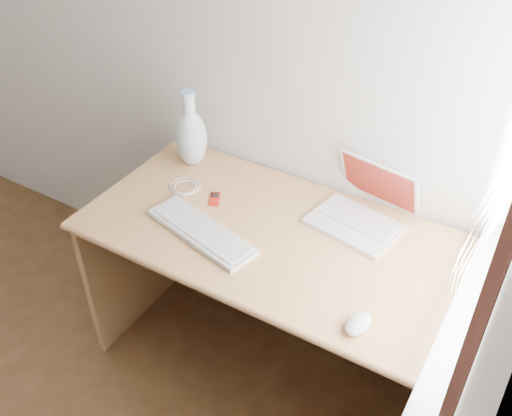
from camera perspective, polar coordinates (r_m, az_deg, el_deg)
The scene contains 9 objects.
back_wall at distance 2.61m, azimuth -13.68°, elevation 18.87°, with size 3.50×0.04×2.60m, color silver.
desk at distance 2.28m, azimuth 3.00°, elevation -5.51°, with size 1.43×0.72×0.76m.
laptop at distance 2.14m, azimuth 10.36°, elevation -0.12°, with size 0.36×0.32×0.22m.
external_keyboard at distance 2.08m, azimuth -5.48°, elevation -2.34°, with size 0.48×0.24×0.02m.
mouse at distance 1.77m, azimuth 10.17°, elevation -11.31°, with size 0.07×0.11×0.04m, color white.
ipod at distance 2.24m, azimuth -4.15°, elevation 0.93°, with size 0.07×0.09×0.01m.
cable_coil at distance 2.32m, azimuth -7.14°, elevation 2.18°, with size 0.13×0.13×0.01m, color white.
remote at distance 2.13m, azimuth -6.08°, elevation -1.44°, with size 0.03×0.08×0.01m, color white.
vase at distance 2.39m, azimuth -6.51°, elevation 7.15°, with size 0.13×0.13×0.34m.
Camera 1 is at (1.74, -0.02, 2.09)m, focal length 40.00 mm.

